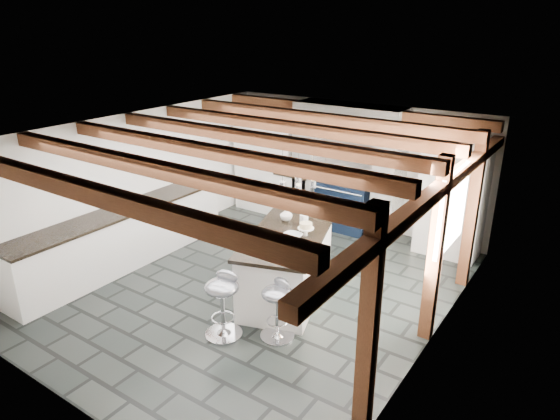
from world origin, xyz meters
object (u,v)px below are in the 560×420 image
Objects in this scene: kitchen_island at (287,265)px; bar_stool_far at (223,297)px; range_cooker at (345,205)px; bar_stool_near at (278,302)px.

bar_stool_far is at bearing -112.91° from kitchen_island.
kitchen_island is 2.43× the size of bar_stool_far.
kitchen_island is at bearing -80.12° from range_cooker.
kitchen_island is at bearing 73.46° from bar_stool_far.
bar_stool_near is (0.47, -0.91, 0.01)m from kitchen_island.
bar_stool_far is (-0.10, -1.24, 0.06)m from kitchen_island.
range_cooker is 3.66m from bar_stool_near.
bar_stool_far is at bearing -136.56° from bar_stool_near.
kitchen_island is (0.46, -2.63, 0.01)m from range_cooker.
range_cooker is 1.28× the size of bar_stool_near.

